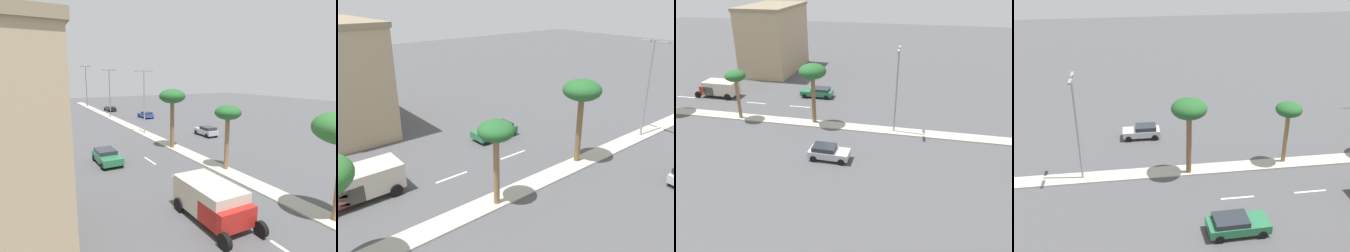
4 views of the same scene
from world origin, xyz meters
The scene contains 9 objects.
ground_plane centered at (0.00, 37.52, 0.00)m, with size 160.00×160.00×0.00m, color #4C4C4F.
median_curb centered at (0.00, 48.25, 0.06)m, with size 1.80×96.49×0.12m, color #B7B2A3.
lane_stripe_mid centered at (-4.81, 22.80, 0.01)m, with size 0.20×2.80×0.01m, color silver.
lane_stripe_outboard centered at (-4.81, 29.11, 0.01)m, with size 0.20×2.80×0.01m, color silver.
palm_tree_left centered at (0.32, 23.26, 5.14)m, with size 2.41×2.41×5.95m.
palm_tree_near centered at (-0.37, 32.47, 6.07)m, with size 3.10×3.10×7.05m.
street_lamp_right centered at (0.03, 41.93, 5.64)m, with size 2.90×0.24×9.38m.
sedan_green_trailing centered at (-8.98, 30.37, 0.75)m, with size 2.20×4.52×1.36m.
box_truck centered at (-6.28, 16.51, 1.26)m, with size 2.77×5.85×2.26m.
Camera 2 is at (16.26, 10.92, 13.52)m, focal length 36.99 mm.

